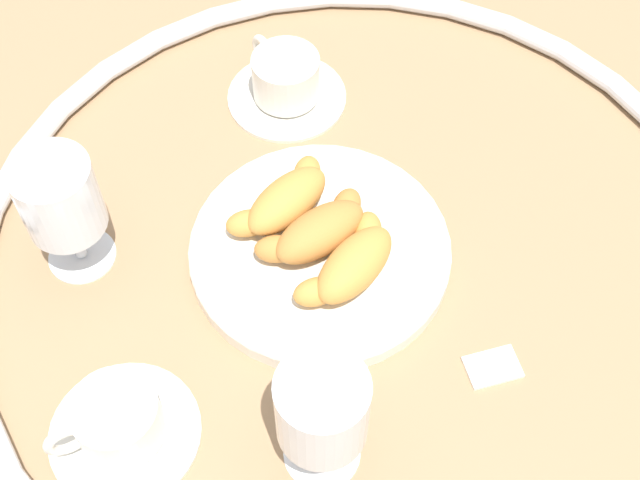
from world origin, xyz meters
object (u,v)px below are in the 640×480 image
object	(u,v)px
pastry_plate	(320,250)
juice_glass_right	(60,201)
croissant_large	(352,264)
coffee_cup_far	(286,81)
juice_glass_left	(322,411)
croissant_small	(318,231)
coffee_cup_near	(119,423)
croissant_extra	(285,200)
sugar_packet	(493,366)

from	to	relation	value
pastry_plate	juice_glass_right	world-z (taller)	juice_glass_right
juice_glass_right	croissant_large	bearing A→B (deg)	-44.94
coffee_cup_far	juice_glass_right	world-z (taller)	juice_glass_right
juice_glass_left	croissant_large	bearing A→B (deg)	43.18
croissant_small	juice_glass_left	world-z (taller)	juice_glass_left
coffee_cup_far	coffee_cup_near	bearing A→B (deg)	-145.77
juice_glass_left	croissant_small	bearing A→B (deg)	53.67
juice_glass_left	juice_glass_right	world-z (taller)	same
coffee_cup_near	croissant_small	bearing A→B (deg)	10.69
croissant_small	croissant_extra	bearing A→B (deg)	94.39
coffee_cup_near	juice_glass_right	bearing A→B (deg)	71.79
sugar_packet	croissant_large	bearing A→B (deg)	130.13
coffee_cup_far	croissant_extra	bearing A→B (deg)	-126.12
pastry_plate	croissant_extra	xyz separation A→B (m)	(-0.00, 0.05, 0.03)
croissant_small	coffee_cup_far	xyz separation A→B (m)	(0.10, 0.19, -0.02)
juice_glass_left	sugar_packet	bearing A→B (deg)	-9.86
coffee_cup_near	juice_glass_right	xyz separation A→B (m)	(0.06, 0.19, 0.07)
juice_glass_left	sugar_packet	world-z (taller)	juice_glass_left
croissant_large	coffee_cup_far	bearing A→B (deg)	67.96
coffee_cup_far	juice_glass_left	distance (m)	0.43
coffee_cup_near	coffee_cup_far	bearing A→B (deg)	34.23
croissant_extra	coffee_cup_far	size ratio (longest dim) A/B	0.99
pastry_plate	croissant_small	world-z (taller)	croissant_small
croissant_extra	coffee_cup_far	world-z (taller)	croissant_extra
pastry_plate	coffee_cup_far	size ratio (longest dim) A/B	1.93
croissant_small	sugar_packet	distance (m)	0.21
coffee_cup_near	sugar_packet	world-z (taller)	coffee_cup_near
croissant_extra	juice_glass_left	size ratio (longest dim) A/B	0.97
juice_glass_left	juice_glass_right	xyz separation A→B (m)	(-0.07, 0.31, -0.00)
croissant_small	coffee_cup_far	size ratio (longest dim) A/B	1.01
pastry_plate	sugar_packet	size ratio (longest dim) A/B	5.24
croissant_extra	sugar_packet	world-z (taller)	croissant_extra
coffee_cup_far	sugar_packet	bearing A→B (deg)	-97.00
croissant_large	croissant_extra	bearing A→B (deg)	93.59
juice_glass_right	pastry_plate	bearing A→B (deg)	-37.44
pastry_plate	coffee_cup_near	world-z (taller)	coffee_cup_near
croissant_large	croissant_small	world-z (taller)	same
croissant_small	juice_glass_left	bearing A→B (deg)	-126.33
juice_glass_left	croissant_extra	bearing A→B (deg)	61.19
coffee_cup_near	sugar_packet	distance (m)	0.34
croissant_large	sugar_packet	bearing A→B (deg)	-71.36
croissant_extra	juice_glass_right	distance (m)	0.22
croissant_extra	juice_glass_left	xyz separation A→B (m)	(-0.12, -0.22, 0.05)
pastry_plate	sugar_packet	distance (m)	0.20
pastry_plate	juice_glass_right	bearing A→B (deg)	142.56
croissant_large	coffee_cup_near	distance (m)	0.26
juice_glass_left	juice_glass_right	size ratio (longest dim) A/B	1.00
pastry_plate	croissant_small	distance (m)	0.03
pastry_plate	coffee_cup_near	size ratio (longest dim) A/B	1.93
coffee_cup_far	sugar_packet	xyz separation A→B (m)	(-0.05, -0.39, -0.02)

